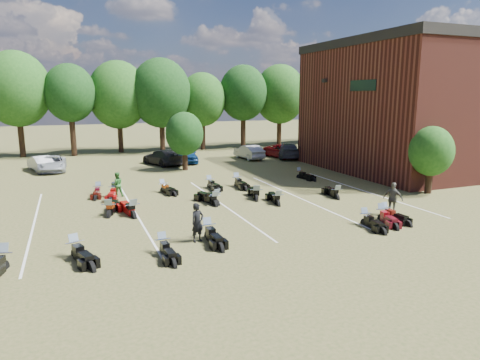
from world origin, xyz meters
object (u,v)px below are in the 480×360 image
car_4 (186,154)px  person_grey (393,199)px  motorcycle_14 (99,195)px  motorcycle_0 (4,270)px  person_green (117,184)px  motorcycle_3 (208,238)px  person_black (197,223)px  motorcycle_7 (133,217)px

car_4 → person_grey: size_ratio=2.60×
car_4 → motorcycle_14: car_4 is taller
motorcycle_0 → person_green: bearing=79.3°
motorcycle_3 → motorcycle_14: size_ratio=1.13×
person_black → motorcycle_0: person_black is taller
person_grey → motorcycle_0: 18.31m
car_4 → person_black: size_ratio=2.68×
person_grey → motorcycle_14: bearing=20.5°
car_4 → person_black: 22.75m
car_4 → motorcycle_0: 25.90m
person_green → motorcycle_7: 5.26m
motorcycle_7 → person_green: bearing=-97.6°
car_4 → motorcycle_3: (-4.72, -21.90, -0.79)m
motorcycle_0 → motorcycle_14: 12.16m
car_4 → person_grey: bearing=-70.0°
car_4 → person_green: bearing=-116.3°
motorcycle_3 → motorcycle_14: 11.52m
motorcycle_0 → motorcycle_14: bearing=85.9°
motorcycle_0 → motorcycle_7: 7.53m
person_grey → person_green: bearing=20.9°
motorcycle_14 → motorcycle_0: bearing=-99.2°
person_grey → motorcycle_14: 17.91m
motorcycle_14 → motorcycle_7: bearing=-67.7°
person_black → motorcycle_3: size_ratio=0.74×
motorcycle_0 → person_grey: bearing=17.4°
motorcycle_3 → motorcycle_0: bearing=-175.9°
motorcycle_7 → motorcycle_14: size_ratio=1.22×
motorcycle_7 → motorcycle_14: motorcycle_7 is taller
car_4 → person_grey: (5.54, -21.93, 0.10)m
person_green → motorcycle_0: bearing=59.2°
person_black → motorcycle_3: person_black is taller
person_grey → person_black: bearing=58.9°
car_4 → motorcycle_0: bearing=-113.6°
person_black → person_green: (-2.32, 10.06, -0.08)m
motorcycle_7 → motorcycle_0: bearing=34.3°
person_grey → motorcycle_7: size_ratio=0.70×
person_green → motorcycle_14: (-1.09, 0.99, -0.78)m
motorcycle_0 → motorcycle_7: size_ratio=0.99×
person_green → motorcycle_7: (0.23, -5.19, -0.78)m
person_green → person_grey: bearing=138.5°
car_4 → person_green: size_ratio=2.97×
motorcycle_3 → person_green: bearing=105.8°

